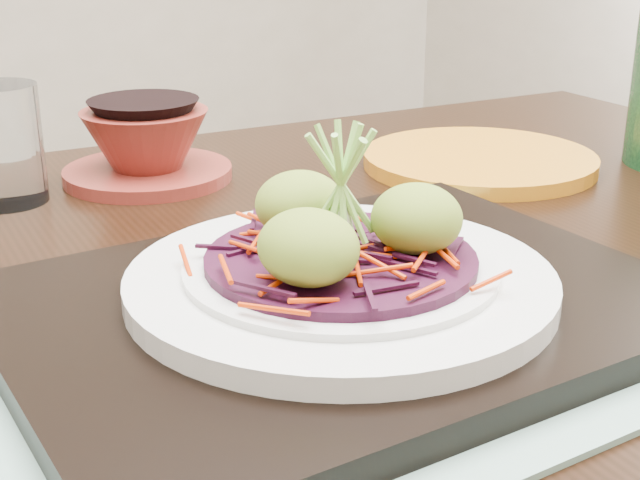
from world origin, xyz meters
TOP-DOWN VIEW (x-y plane):
  - dining_table at (-0.10, -0.08)m, footprint 1.36×1.01m
  - placemat at (-0.11, -0.16)m, footprint 0.47×0.39m
  - serving_tray at (-0.11, -0.16)m, footprint 0.41×0.32m
  - white_plate at (-0.11, -0.16)m, footprint 0.25×0.25m
  - cabbage_bed at (-0.11, -0.16)m, footprint 0.16×0.16m
  - carrot_julienne at (-0.11, -0.16)m, footprint 0.19×0.19m
  - guacamole_scoops at (-0.11, -0.16)m, footprint 0.14×0.12m
  - scallion_garnish at (-0.11, -0.16)m, footprint 0.06×0.06m
  - water_glass at (-0.19, 0.20)m, footprint 0.08×0.08m
  - terracotta_bowl_set at (-0.06, 0.19)m, footprint 0.21×0.21m
  - yellow_plate at (0.21, 0.04)m, footprint 0.26×0.26m

SIDE VIEW (x-z plane):
  - dining_table at x=-0.10m, z-range 0.29..1.07m
  - placemat at x=-0.11m, z-range 0.78..0.78m
  - yellow_plate at x=0.21m, z-range 0.78..0.79m
  - serving_tray at x=-0.11m, z-range 0.78..0.80m
  - terracotta_bowl_set at x=-0.06m, z-range 0.78..0.84m
  - white_plate at x=-0.11m, z-range 0.80..0.82m
  - cabbage_bed at x=-0.11m, z-range 0.82..0.83m
  - water_glass at x=-0.19m, z-range 0.78..0.88m
  - carrot_julienne at x=-0.11m, z-range 0.82..0.84m
  - guacamole_scoops at x=-0.11m, z-range 0.82..0.87m
  - scallion_garnish at x=-0.11m, z-range 0.82..0.91m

